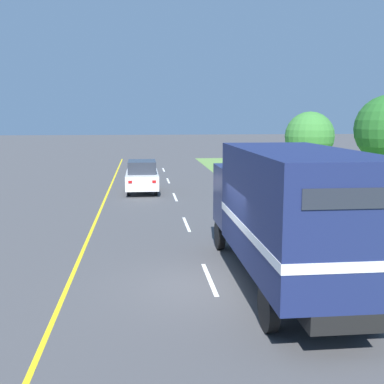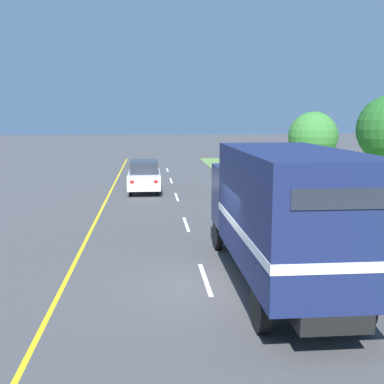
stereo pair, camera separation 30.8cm
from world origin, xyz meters
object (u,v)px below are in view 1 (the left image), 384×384
(horse_trailer_truck, at_px, (286,211))
(lead_car_white, at_px, (142,176))
(roadside_tree_mid, at_px, (310,136))
(highway_sign, at_px, (330,179))

(horse_trailer_truck, xyz_separation_m, lead_car_white, (-3.55, 15.91, -1.06))
(roadside_tree_mid, bearing_deg, lead_car_white, -160.57)
(roadside_tree_mid, bearing_deg, highway_sign, -106.00)
(horse_trailer_truck, distance_m, highway_sign, 8.21)
(horse_trailer_truck, relative_size, roadside_tree_mid, 1.78)
(highway_sign, bearing_deg, lead_car_white, 130.82)
(lead_car_white, bearing_deg, horse_trailer_truck, -77.42)
(horse_trailer_truck, distance_m, lead_car_white, 16.34)
(horse_trailer_truck, bearing_deg, lead_car_white, 102.58)
(horse_trailer_truck, bearing_deg, highway_sign, 60.84)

